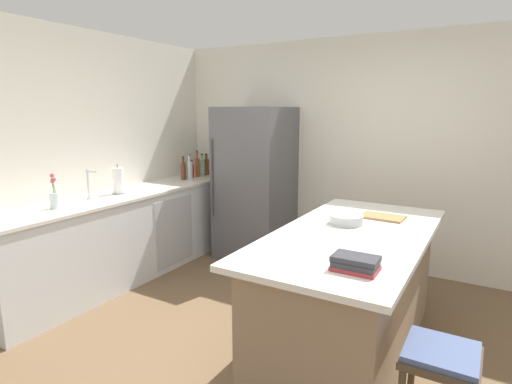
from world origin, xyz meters
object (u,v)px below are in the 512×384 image
(flower_vase, at_px, (55,198))
(soda_bottle, at_px, (190,170))
(paper_towel_roll, at_px, (118,181))
(cutting_board, at_px, (383,217))
(mixing_bowl, at_px, (346,219))
(hot_sauce_bottle, at_px, (192,171))
(gin_bottle, at_px, (202,167))
(bar_stool, at_px, (440,370))
(sink_faucet, at_px, (89,184))
(vinegar_bottle, at_px, (197,166))
(whiskey_bottle, at_px, (206,166))
(refrigerator, at_px, (255,183))
(syrup_bottle, at_px, (183,171))
(kitchen_island, at_px, (350,291))
(cookbook_stack, at_px, (355,263))

(flower_vase, height_order, soda_bottle, flower_vase)
(paper_towel_roll, xyz_separation_m, cutting_board, (2.64, 0.40, -0.13))
(mixing_bowl, bearing_deg, hot_sauce_bottle, 155.04)
(gin_bottle, bearing_deg, bar_stool, -35.12)
(sink_faucet, bearing_deg, vinegar_bottle, 88.75)
(bar_stool, distance_m, mixing_bowl, 1.33)
(soda_bottle, bearing_deg, bar_stool, -31.74)
(bar_stool, xyz_separation_m, vinegar_bottle, (-3.25, 2.19, 0.55))
(gin_bottle, height_order, soda_bottle, soda_bottle)
(flower_vase, height_order, whiskey_bottle, flower_vase)
(refrigerator, xyz_separation_m, bar_stool, (2.37, -2.20, -0.40))
(paper_towel_roll, height_order, cutting_board, paper_towel_roll)
(sink_faucet, bearing_deg, gin_bottle, 88.52)
(paper_towel_roll, xyz_separation_m, soda_bottle, (0.04, 1.11, -0.01))
(sink_faucet, distance_m, syrup_bottle, 1.37)
(kitchen_island, relative_size, whiskey_bottle, 7.27)
(vinegar_bottle, bearing_deg, flower_vase, -89.24)
(hot_sauce_bottle, distance_m, soda_bottle, 0.11)
(kitchen_island, distance_m, syrup_bottle, 2.85)
(vinegar_bottle, relative_size, hot_sauce_bottle, 1.51)
(refrigerator, bearing_deg, vinegar_bottle, -179.24)
(refrigerator, distance_m, mixing_bowl, 1.99)
(bar_stool, distance_m, hot_sauce_bottle, 3.91)
(soda_bottle, bearing_deg, whiskey_bottle, 93.28)
(mixing_bowl, bearing_deg, refrigerator, 141.28)
(sink_faucet, height_order, syrup_bottle, sink_faucet)
(cookbook_stack, bearing_deg, paper_towel_roll, 163.74)
(paper_towel_roll, distance_m, cutting_board, 2.67)
(refrigerator, height_order, syrup_bottle, refrigerator)
(hot_sauce_bottle, bearing_deg, vinegar_bottle, 80.28)
(bar_stool, bearing_deg, kitchen_island, 132.84)
(bar_stool, distance_m, cookbook_stack, 0.65)
(cookbook_stack, bearing_deg, flower_vase, 178.76)
(kitchen_island, xyz_separation_m, refrigerator, (-1.67, 1.44, 0.45))
(mixing_bowl, bearing_deg, paper_towel_roll, -178.22)
(syrup_bottle, relative_size, cutting_board, 0.86)
(kitchen_island, height_order, bar_stool, kitchen_island)
(soda_bottle, relative_size, cutting_board, 0.92)
(sink_faucet, height_order, cutting_board, sink_faucet)
(refrigerator, height_order, soda_bottle, refrigerator)
(kitchen_island, distance_m, refrigerator, 2.25)
(refrigerator, relative_size, sink_faucet, 6.09)
(kitchen_island, bearing_deg, hot_sauce_bottle, 152.49)
(kitchen_island, height_order, gin_bottle, gin_bottle)
(kitchen_island, distance_m, soda_bottle, 2.86)
(refrigerator, height_order, gin_bottle, refrigerator)
(kitchen_island, distance_m, bar_stool, 1.03)
(syrup_bottle, bearing_deg, vinegar_bottle, 89.40)
(vinegar_bottle, bearing_deg, soda_bottle, -82.01)
(paper_towel_roll, bearing_deg, vinegar_bottle, 89.58)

